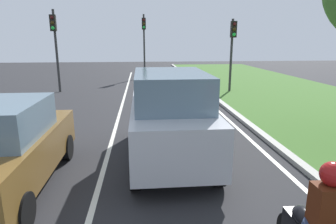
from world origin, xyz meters
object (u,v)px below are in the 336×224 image
(car_suv_ahead, at_px, (170,116))
(car_sedan_left_lane, at_px, (5,147))
(traffic_light_near_right, at_px, (232,42))
(traffic_light_overhead_left, at_px, (55,38))
(rider_person, at_px, (328,207))
(traffic_light_far_median, at_px, (144,36))

(car_suv_ahead, bearing_deg, car_sedan_left_lane, -160.68)
(traffic_light_near_right, height_order, traffic_light_overhead_left, traffic_light_overhead_left)
(car_suv_ahead, relative_size, rider_person, 3.87)
(traffic_light_overhead_left, bearing_deg, traffic_light_near_right, -5.56)
(car_suv_ahead, relative_size, traffic_light_near_right, 1.07)
(car_suv_ahead, xyz_separation_m, traffic_light_overhead_left, (-5.59, 10.60, 2.00))
(car_sedan_left_lane, height_order, traffic_light_far_median, traffic_light_far_median)
(rider_person, xyz_separation_m, traffic_light_overhead_left, (-6.96, 14.90, 1.98))
(car_sedan_left_lane, xyz_separation_m, traffic_light_overhead_left, (-2.11, 11.83, 2.25))
(rider_person, distance_m, traffic_light_overhead_left, 16.56)
(traffic_light_overhead_left, height_order, traffic_light_far_median, traffic_light_far_median)
(car_sedan_left_lane, xyz_separation_m, traffic_light_near_right, (8.03, 10.84, 1.99))
(car_sedan_left_lane, xyz_separation_m, rider_person, (4.85, -3.07, 0.27))
(traffic_light_near_right, bearing_deg, traffic_light_overhead_left, 174.44)
(car_suv_ahead, height_order, rider_person, car_suv_ahead)
(car_suv_ahead, xyz_separation_m, traffic_light_near_right, (4.54, 9.61, 1.74))
(car_suv_ahead, xyz_separation_m, traffic_light_far_median, (-0.42, 17.30, 2.22))
(car_sedan_left_lane, distance_m, rider_person, 5.75)
(rider_person, distance_m, traffic_light_near_right, 14.37)
(rider_person, bearing_deg, car_sedan_left_lane, 148.43)
(traffic_light_near_right, bearing_deg, car_sedan_left_lane, -126.52)
(car_sedan_left_lane, height_order, rider_person, car_sedan_left_lane)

